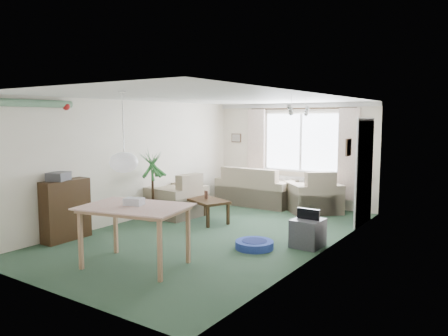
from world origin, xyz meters
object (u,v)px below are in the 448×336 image
Objects in this scene: armchair_left at (176,194)px; bookshelf at (66,210)px; armchair_corner at (313,191)px; dining_table at (136,237)px; houseplant at (153,185)px; pet_bed at (254,245)px; sofa at (257,186)px; coffee_table at (206,210)px; tv_cube at (308,233)px.

bookshelf is (-0.34, -2.46, 0.06)m from armchair_left.
armchair_corner reaches higher than dining_table.
houseplant reaches higher than dining_table.
houseplant is (-0.13, -0.57, 0.25)m from armchair_left.
armchair_corner is 0.78× the size of dining_table.
armchair_corner is 1.02× the size of armchair_left.
houseplant is 2.33× the size of pet_bed.
sofa is 1.76× the size of bookshelf.
houseplant reaches higher than coffee_table.
tv_cube is at bearing 84.58° from armchair_left.
armchair_left is 3.25m from tv_cube.
bookshelf is 0.72× the size of houseplant.
armchair_left is 2.48m from bookshelf.
armchair_corner is at bearing 55.75° from coffee_table.
tv_cube is 0.88m from pet_bed.
tv_cube is (3.33, 0.03, -0.48)m from houseplant.
armchair_left is (-0.79, -2.02, 0.01)m from sofa.
pet_bed is (2.89, 1.35, -0.45)m from bookshelf.
dining_table is at bearing 38.17° from armchair_corner.
sofa reaches higher than coffee_table.
sofa reaches higher than tv_cube.
sofa is 4.84m from dining_table.
bookshelf is at bearing -3.65° from armchair_left.
pet_bed is at bearing 23.42° from bookshelf.
armchair_left is at bearing 175.18° from coffee_table.
pet_bed is at bearing 119.38° from sofa.
sofa is 3.53m from tv_cube.
houseplant is at bearing 128.38° from dining_table.
houseplant is at bearing 70.52° from sofa.
armchair_corner is at bearing 95.78° from pet_bed.
armchair_corner reaches higher than tv_cube.
tv_cube is at bearing 41.04° from pet_bed.
armchair_corner is 5.15m from bookshelf.
sofa is at bearing 99.48° from dining_table.
sofa reaches higher than dining_table.
sofa is at bearing 134.32° from tv_cube.
pet_bed is at bearing 59.65° from dining_table.
armchair_left is 1.00× the size of bookshelf.
dining_table is (-0.64, -4.75, -0.05)m from armchair_corner.
dining_table reaches higher than coffee_table.
armchair_corner is 2.11× the size of tv_cube.
armchair_corner is 3.00m from armchair_left.
sofa is at bearing -45.13° from armchair_corner.
bookshelf is at bearing 171.55° from dining_table.
coffee_table is 2.79m from dining_table.
armchair_left is 3.17m from dining_table.
bookshelf is 1.95m from dining_table.
coffee_table is at bearing 90.99° from sofa.
bookshelf is at bearing 15.90° from armchair_corner.
pet_bed is (2.68, -0.54, -0.65)m from houseplant.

